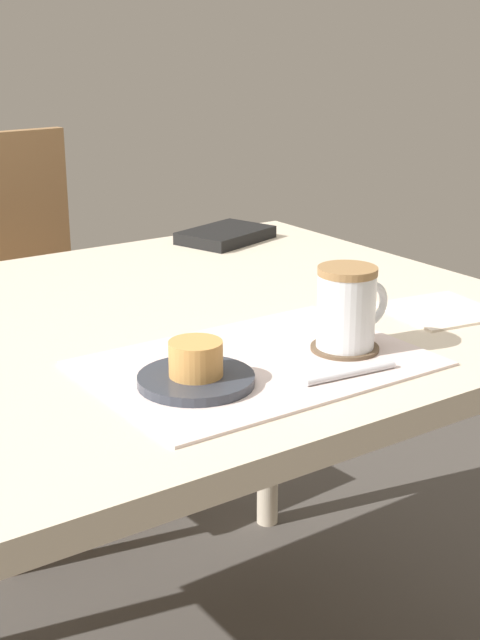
{
  "coord_description": "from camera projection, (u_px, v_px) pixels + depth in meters",
  "views": [
    {
      "loc": [
        -0.59,
        -1.11,
        1.14
      ],
      "look_at": [
        0.03,
        -0.2,
        0.77
      ],
      "focal_mm": 50.0,
      "sensor_mm": 36.0,
      "label": 1
    }
  ],
  "objects": [
    {
      "name": "small_book",
      "position": [
        226.0,
        235.0,
        1.8
      ],
      "size": [
        0.21,
        0.17,
        0.02
      ],
      "primitive_type": "cube",
      "rotation": [
        0.0,
        0.0,
        0.31
      ],
      "color": "black",
      "rests_on": "dining_table"
    },
    {
      "name": "paper_napkin",
      "position": [
        441.0,
        310.0,
        1.36
      ],
      "size": [
        0.17,
        0.17,
        0.0
      ],
      "primitive_type": "cube",
      "rotation": [
        0.0,
        0.0,
        -0.15
      ],
      "color": "silver",
      "rests_on": "dining_table"
    },
    {
      "name": "pastry_plate",
      "position": [
        196.0,
        380.0,
        1.07
      ],
      "size": [
        0.14,
        0.14,
        0.01
      ],
      "primitive_type": "cylinder",
      "color": "#333842",
      "rests_on": "placemat"
    },
    {
      "name": "wooden_chair",
      "position": [
        20.0,
        316.0,
        2.09
      ],
      "size": [
        0.45,
        0.45,
        0.9
      ],
      "rotation": [
        0.0,
        0.0,
        3.21
      ],
      "color": "#997047",
      "rests_on": "ground_plane"
    },
    {
      "name": "coffee_coaster",
      "position": [
        345.0,
        348.0,
        1.19
      ],
      "size": [
        0.09,
        0.09,
        0.0
      ],
      "primitive_type": "cylinder",
      "color": "brown",
      "rests_on": "placemat"
    },
    {
      "name": "dining_table",
      "position": [
        145.0,
        366.0,
        1.34
      ],
      "size": [
        1.17,
        0.92,
        0.72
      ],
      "color": "beige",
      "rests_on": "ground_plane"
    },
    {
      "name": "placemat",
      "position": [
        258.0,
        363.0,
        1.15
      ],
      "size": [
        0.42,
        0.3,
        0.0
      ],
      "primitive_type": "cube",
      "color": "silver",
      "rests_on": "dining_table"
    },
    {
      "name": "coffee_mug",
      "position": [
        348.0,
        307.0,
        1.17
      ],
      "size": [
        0.11,
        0.08,
        0.11
      ],
      "color": "white",
      "rests_on": "coffee_coaster"
    },
    {
      "name": "pastry",
      "position": [
        196.0,
        358.0,
        1.06
      ],
      "size": [
        0.07,
        0.07,
        0.04
      ],
      "primitive_type": "cylinder",
      "color": "tan",
      "rests_on": "pastry_plate"
    },
    {
      "name": "teaspoon",
      "position": [
        351.0,
        373.0,
        1.09
      ],
      "size": [
        0.13,
        0.02,
        0.01
      ],
      "primitive_type": "cylinder",
      "rotation": [
        0.0,
        1.57,
        -0.11
      ],
      "color": "silver",
      "rests_on": "placemat"
    }
  ]
}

